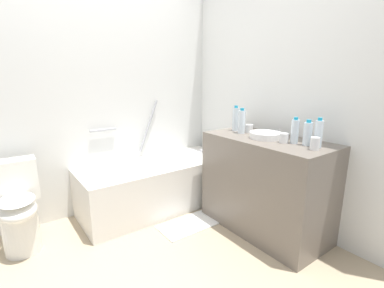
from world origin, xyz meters
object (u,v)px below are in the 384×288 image
(bathtub, at_px, (157,183))
(drinking_glass_1, at_px, (284,138))
(sink_faucet, at_px, (278,133))
(water_bottle_3, at_px, (295,131))
(water_bottle_1, at_px, (308,134))
(water_bottle_4, at_px, (319,134))
(sink_basin, at_px, (266,135))
(toilet, at_px, (18,208))
(water_bottle_2, at_px, (242,122))
(bath_mat, at_px, (189,224))
(drinking_glass_0, at_px, (315,144))
(water_bottle_0, at_px, (236,119))
(drinking_glass_2, at_px, (249,128))

(bathtub, relative_size, drinking_glass_1, 20.63)
(sink_faucet, xyz_separation_m, water_bottle_3, (-0.14, -0.27, 0.08))
(water_bottle_1, distance_m, water_bottle_4, 0.09)
(sink_basin, relative_size, sink_faucet, 1.89)
(water_bottle_4, bearing_deg, drinking_glass_1, 107.13)
(toilet, relative_size, water_bottle_4, 3.26)
(sink_faucet, bearing_deg, drinking_glass_1, -133.40)
(bathtub, xyz_separation_m, water_bottle_1, (0.64, -1.35, 0.71))
(water_bottle_1, relative_size, water_bottle_3, 0.95)
(water_bottle_2, relative_size, drinking_glass_1, 3.04)
(sink_basin, bearing_deg, water_bottle_4, -82.36)
(drinking_glass_1, height_order, bath_mat, drinking_glass_1)
(toilet, bearing_deg, water_bottle_4, 55.66)
(drinking_glass_1, bearing_deg, toilet, 147.85)
(sink_basin, bearing_deg, sink_faucet, 0.00)
(drinking_glass_1, bearing_deg, water_bottle_1, -65.56)
(drinking_glass_0, distance_m, drinking_glass_1, 0.28)
(water_bottle_0, relative_size, water_bottle_1, 1.23)
(toilet, relative_size, drinking_glass_1, 9.52)
(sink_basin, bearing_deg, water_bottle_0, 86.13)
(bathtub, bearing_deg, toilet, -179.91)
(water_bottle_3, relative_size, water_bottle_4, 0.93)
(toilet, distance_m, drinking_glass_1, 2.30)
(sink_basin, distance_m, bath_mat, 1.15)
(water_bottle_1, relative_size, water_bottle_4, 0.88)
(sink_basin, bearing_deg, water_bottle_3, -82.67)
(water_bottle_2, distance_m, drinking_glass_0, 0.77)
(water_bottle_0, relative_size, bath_mat, 0.43)
(bathtub, bearing_deg, sink_basin, -59.52)
(sink_basin, distance_m, water_bottle_4, 0.47)
(toilet, bearing_deg, bath_mat, 70.43)
(drinking_glass_2, bearing_deg, water_bottle_1, -91.04)
(sink_faucet, bearing_deg, water_bottle_1, -107.52)
(bathtub, height_order, water_bottle_1, bathtub)
(water_bottle_1, height_order, water_bottle_3, water_bottle_3)
(bathtub, height_order, drinking_glass_0, bathtub)
(sink_faucet, height_order, water_bottle_3, water_bottle_3)
(sink_faucet, distance_m, water_bottle_2, 0.35)
(water_bottle_1, relative_size, drinking_glass_2, 2.57)
(drinking_glass_0, bearing_deg, bathtub, 110.81)
(water_bottle_1, bearing_deg, water_bottle_4, -87.97)
(water_bottle_0, bearing_deg, bathtub, 136.65)
(toilet, distance_m, drinking_glass_2, 2.17)
(bathtub, bearing_deg, water_bottle_1, -64.76)
(sink_basin, relative_size, water_bottle_2, 1.17)
(water_bottle_2, bearing_deg, water_bottle_0, 70.45)
(drinking_glass_2, bearing_deg, drinking_glass_0, -97.02)
(toilet, xyz_separation_m, drinking_glass_1, (1.89, -1.19, 0.56))
(sink_basin, xyz_separation_m, drinking_glass_1, (-0.02, -0.20, 0.01))
(sink_faucet, distance_m, drinking_glass_2, 0.28)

